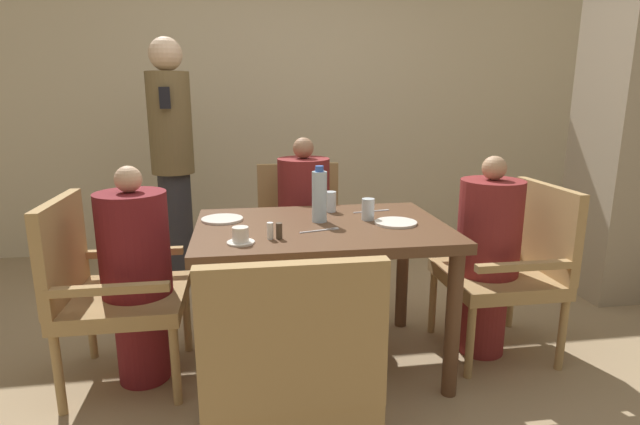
% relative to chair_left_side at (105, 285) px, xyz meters
% --- Properties ---
extents(ground_plane, '(16.00, 16.00, 0.00)m').
position_rel_chair_left_side_xyz_m(ground_plane, '(1.02, 0.00, -0.49)').
color(ground_plane, '#9E8460').
extents(wall_back, '(8.00, 0.06, 2.80)m').
position_rel_chair_left_side_xyz_m(wall_back, '(1.02, 2.14, 0.91)').
color(wall_back, beige).
rests_on(wall_back, ground_plane).
extents(pillar_stone, '(0.51, 0.51, 2.70)m').
position_rel_chair_left_side_xyz_m(pillar_stone, '(3.18, 0.66, 0.86)').
color(pillar_stone, tan).
rests_on(pillar_stone, ground_plane).
extents(dining_table, '(1.21, 0.84, 0.74)m').
position_rel_chair_left_side_xyz_m(dining_table, '(1.02, 0.00, 0.15)').
color(dining_table, brown).
rests_on(dining_table, ground_plane).
extents(chair_left_side, '(0.55, 0.55, 0.91)m').
position_rel_chair_left_side_xyz_m(chair_left_side, '(0.00, 0.00, 0.00)').
color(chair_left_side, '#A88451').
rests_on(chair_left_side, ground_plane).
extents(diner_in_left_chair, '(0.32, 0.32, 1.05)m').
position_rel_chair_left_side_xyz_m(diner_in_left_chair, '(0.14, 0.00, 0.05)').
color(diner_in_left_chair, maroon).
rests_on(diner_in_left_chair, ground_plane).
extents(chair_far_side, '(0.55, 0.55, 0.91)m').
position_rel_chair_left_side_xyz_m(chair_far_side, '(1.02, 0.84, 0.00)').
color(chair_far_side, '#A88451').
rests_on(chair_far_side, ground_plane).
extents(diner_in_far_chair, '(0.32, 0.32, 1.11)m').
position_rel_chair_left_side_xyz_m(diner_in_far_chair, '(1.02, 0.70, 0.08)').
color(diner_in_far_chair, maroon).
rests_on(diner_in_far_chair, ground_plane).
extents(chair_right_side, '(0.55, 0.55, 0.91)m').
position_rel_chair_left_side_xyz_m(chair_right_side, '(2.04, 0.00, 0.00)').
color(chair_right_side, '#A88451').
rests_on(chair_right_side, ground_plane).
extents(diner_in_right_chair, '(0.32, 0.32, 1.06)m').
position_rel_chair_left_side_xyz_m(diner_in_right_chair, '(1.90, 0.00, 0.05)').
color(diner_in_right_chair, maroon).
rests_on(diner_in_right_chair, ground_plane).
extents(chair_near_corner, '(0.55, 0.55, 0.91)m').
position_rel_chair_left_side_xyz_m(chair_near_corner, '(0.78, -0.84, 0.00)').
color(chair_near_corner, '#A88451').
rests_on(chair_near_corner, ground_plane).
extents(standing_host, '(0.30, 0.33, 1.74)m').
position_rel_chair_left_side_xyz_m(standing_host, '(0.17, 1.31, 0.44)').
color(standing_host, '#2D2D33').
rests_on(standing_host, ground_plane).
extents(plate_main_left, '(0.21, 0.21, 0.01)m').
position_rel_chair_left_side_xyz_m(plate_main_left, '(0.54, 0.16, 0.26)').
color(plate_main_left, white).
rests_on(plate_main_left, dining_table).
extents(plate_main_right, '(0.21, 0.21, 0.01)m').
position_rel_chair_left_side_xyz_m(plate_main_right, '(1.38, -0.04, 0.26)').
color(plate_main_right, white).
rests_on(plate_main_right, dining_table).
extents(teacup_with_saucer, '(0.12, 0.12, 0.07)m').
position_rel_chair_left_side_xyz_m(teacup_with_saucer, '(0.63, -0.26, 0.28)').
color(teacup_with_saucer, white).
rests_on(teacup_with_saucer, dining_table).
extents(water_bottle, '(0.07, 0.07, 0.28)m').
position_rel_chair_left_side_xyz_m(water_bottle, '(1.02, 0.06, 0.38)').
color(water_bottle, silver).
rests_on(water_bottle, dining_table).
extents(glass_tall_near, '(0.06, 0.06, 0.11)m').
position_rel_chair_left_side_xyz_m(glass_tall_near, '(1.11, 0.27, 0.31)').
color(glass_tall_near, silver).
rests_on(glass_tall_near, dining_table).
extents(glass_tall_mid, '(0.06, 0.06, 0.11)m').
position_rel_chair_left_side_xyz_m(glass_tall_mid, '(1.27, 0.05, 0.31)').
color(glass_tall_mid, silver).
rests_on(glass_tall_mid, dining_table).
extents(salt_shaker, '(0.03, 0.03, 0.07)m').
position_rel_chair_left_side_xyz_m(salt_shaker, '(0.76, -0.21, 0.29)').
color(salt_shaker, white).
rests_on(salt_shaker, dining_table).
extents(pepper_shaker, '(0.03, 0.03, 0.07)m').
position_rel_chair_left_side_xyz_m(pepper_shaker, '(0.80, -0.21, 0.29)').
color(pepper_shaker, '#4C3D2D').
rests_on(pepper_shaker, dining_table).
extents(fork_beside_plate, '(0.19, 0.07, 0.00)m').
position_rel_chair_left_side_xyz_m(fork_beside_plate, '(1.01, -0.11, 0.25)').
color(fork_beside_plate, silver).
rests_on(fork_beside_plate, dining_table).
extents(knife_beside_plate, '(0.21, 0.05, 0.00)m').
position_rel_chair_left_side_xyz_m(knife_beside_plate, '(1.34, 0.23, 0.25)').
color(knife_beside_plate, silver).
rests_on(knife_beside_plate, dining_table).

